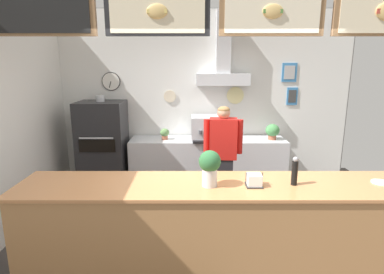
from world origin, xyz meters
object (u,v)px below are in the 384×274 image
object	(u,v)px
espresso_machine	(207,128)
potted_basil	(166,133)
shop_worker	(224,160)
potted_thyme	(274,131)
condiment_plate	(382,183)
pizza_oven	(104,148)
pepper_grinder	(296,171)
napkin_holder	(255,181)
basil_vase	(211,167)

from	to	relation	value
espresso_machine	potted_basil	xyz separation A→B (m)	(-0.70, -0.01, -0.09)
shop_worker	espresso_machine	bearing A→B (deg)	-76.82
potted_basil	potted_thyme	world-z (taller)	potted_thyme
shop_worker	espresso_machine	xyz separation A→B (m)	(-0.18, 1.06, 0.24)
potted_thyme	condiment_plate	size ratio (longest dim) A/B	1.56
pizza_oven	shop_worker	distance (m)	2.16
potted_basil	pepper_grinder	distance (m)	2.78
shop_worker	potted_thyme	xyz separation A→B (m)	(0.94, 1.05, 0.19)
espresso_machine	napkin_holder	distance (m)	2.43
pizza_oven	potted_basil	bearing A→B (deg)	3.76
pepper_grinder	basil_vase	bearing A→B (deg)	-177.94
shop_worker	pepper_grinder	bearing A→B (deg)	116.04
potted_basil	basil_vase	world-z (taller)	basil_vase
potted_thyme	espresso_machine	bearing A→B (deg)	179.58
shop_worker	potted_basil	bearing A→B (deg)	-46.49
pizza_oven	potted_basil	distance (m)	1.07
pizza_oven	condiment_plate	world-z (taller)	pizza_oven
shop_worker	potted_basil	size ratio (longest dim) A/B	8.58
potted_thyme	condiment_plate	xyz separation A→B (m)	(0.47, -2.33, -0.02)
potted_basil	basil_vase	bearing A→B (deg)	-75.35
espresso_machine	condiment_plate	xyz separation A→B (m)	(1.59, -2.33, -0.06)
pizza_oven	condiment_plate	distance (m)	4.03
shop_worker	basil_vase	bearing A→B (deg)	82.66
pizza_oven	espresso_machine	bearing A→B (deg)	2.59
shop_worker	napkin_holder	xyz separation A→B (m)	(0.17, -1.35, 0.22)
potted_thyme	pepper_grinder	size ratio (longest dim) A/B	0.95
espresso_machine	condiment_plate	bearing A→B (deg)	-55.70
napkin_holder	basil_vase	distance (m)	0.44
pizza_oven	espresso_machine	distance (m)	1.77
potted_thyme	basil_vase	size ratio (longest dim) A/B	0.76
potted_basil	potted_thyme	bearing A→B (deg)	0.07
pizza_oven	potted_thyme	world-z (taller)	pizza_oven
shop_worker	espresso_machine	world-z (taller)	shop_worker
condiment_plate	basil_vase	xyz separation A→B (m)	(-1.67, -0.08, 0.18)
espresso_machine	pizza_oven	bearing A→B (deg)	-177.41
potted_basil	pepper_grinder	size ratio (longest dim) A/B	0.68
pepper_grinder	pizza_oven	bearing A→B (deg)	137.02
potted_basil	condiment_plate	size ratio (longest dim) A/B	1.12
espresso_machine	potted_basil	size ratio (longest dim) A/B	2.88
espresso_machine	pepper_grinder	xyz separation A→B (m)	(0.73, -2.38, 0.07)
potted_thyme	napkin_holder	world-z (taller)	potted_thyme
pizza_oven	condiment_plate	size ratio (longest dim) A/B	9.89
potted_basil	basil_vase	xyz separation A→B (m)	(0.63, -2.40, 0.21)
pizza_oven	basil_vase	world-z (taller)	pizza_oven
pepper_grinder	basil_vase	distance (m)	0.81
pizza_oven	basil_vase	xyz separation A→B (m)	(1.66, -2.33, 0.44)
potted_thyme	pepper_grinder	bearing A→B (deg)	-99.31
potted_basil	potted_thyme	xyz separation A→B (m)	(1.82, 0.00, 0.04)
shop_worker	condiment_plate	distance (m)	1.91
shop_worker	espresso_machine	size ratio (longest dim) A/B	2.98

